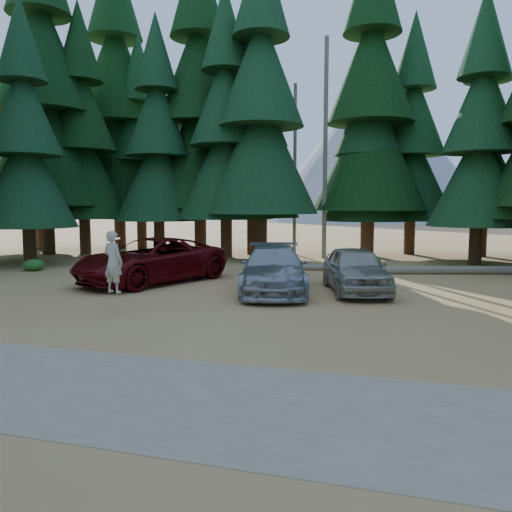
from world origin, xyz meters
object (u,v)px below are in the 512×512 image
(silver_minivan_right, at_px, (355,269))
(frisbee_player, at_px, (113,262))
(red_pickup, at_px, (151,260))
(silver_minivan_center, at_px, (274,269))
(log_right, at_px, (449,270))
(log_left, at_px, (295,267))
(log_mid, at_px, (295,265))

(silver_minivan_right, bearing_deg, frisbee_player, -156.97)
(red_pickup, distance_m, frisbee_player, 5.28)
(silver_minivan_center, height_order, silver_minivan_right, silver_minivan_center)
(silver_minivan_right, bearing_deg, log_right, 41.64)
(silver_minivan_right, height_order, log_right, silver_minivan_right)
(silver_minivan_center, relative_size, log_right, 0.98)
(log_right, bearing_deg, log_left, 168.22)
(silver_minivan_center, distance_m, log_right, 8.90)
(frisbee_player, distance_m, log_right, 14.46)
(silver_minivan_center, bearing_deg, log_left, 80.38)
(log_mid, bearing_deg, silver_minivan_center, -70.26)
(log_left, height_order, log_mid, log_left)
(log_mid, bearing_deg, silver_minivan_right, -46.56)
(log_left, xyz_separation_m, log_right, (6.63, 0.46, 0.05))
(frisbee_player, relative_size, log_left, 0.48)
(silver_minivan_right, relative_size, log_right, 0.83)
(frisbee_player, height_order, log_right, frisbee_player)
(log_mid, distance_m, log_right, 6.83)
(log_right, bearing_deg, frisbee_player, -148.18)
(silver_minivan_center, bearing_deg, silver_minivan_right, 2.25)
(log_mid, bearing_deg, red_pickup, -111.85)
(frisbee_player, xyz_separation_m, log_right, (9.71, 10.64, -1.22))
(log_left, relative_size, log_mid, 1.21)
(red_pickup, relative_size, silver_minivan_right, 1.35)
(silver_minivan_right, xyz_separation_m, log_mid, (-3.30, 5.96, -0.66))
(red_pickup, xyz_separation_m, log_mid, (4.39, 5.98, -0.73))
(log_mid, relative_size, log_right, 0.54)
(silver_minivan_right, distance_m, frisbee_player, 8.02)
(log_right, bearing_deg, silver_minivan_right, -137.98)
(log_left, bearing_deg, red_pickup, -139.66)
(silver_minivan_center, relative_size, log_mid, 1.82)
(silver_minivan_right, relative_size, log_left, 1.28)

